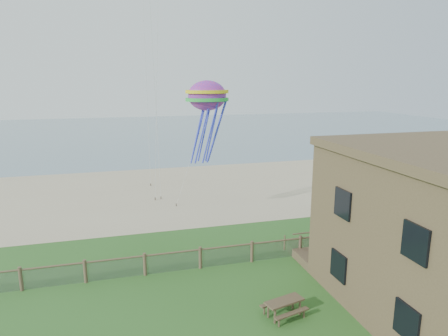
{
  "coord_description": "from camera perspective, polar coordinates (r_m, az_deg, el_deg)",
  "views": [
    {
      "loc": [
        -4.14,
        -13.92,
        10.19
      ],
      "look_at": [
        1.9,
        8.0,
        5.13
      ],
      "focal_mm": 32.0,
      "sensor_mm": 36.0,
      "label": 1
    }
  ],
  "objects": [
    {
      "name": "ground",
      "position": [
        17.74,
        1.02,
        -22.52
      ],
      "size": [
        160.0,
        160.0,
        0.0
      ],
      "primitive_type": "plane",
      "color": "#27531C",
      "rests_on": "ground"
    },
    {
      "name": "ocean",
      "position": [
        80.67,
        -12.39,
        4.98
      ],
      "size": [
        160.0,
        68.0,
        0.02
      ],
      "primitive_type": "cube",
      "color": "slate",
      "rests_on": "ground"
    },
    {
      "name": "sand_beach",
      "position": [
        37.57,
        -8.52,
        -3.34
      ],
      "size": [
        72.0,
        20.0,
        0.02
      ],
      "primitive_type": "cube",
      "color": "tan",
      "rests_on": "ground"
    },
    {
      "name": "octopus_kite",
      "position": [
        29.17,
        -2.39,
        7.02
      ],
      "size": [
        3.39,
        2.58,
        6.49
      ],
      "primitive_type": null,
      "rotation": [
        0.0,
        0.0,
        0.12
      ],
      "color": "#FF2860"
    },
    {
      "name": "picnic_table",
      "position": [
        18.74,
        8.58,
        -19.21
      ],
      "size": [
        2.01,
        1.7,
        0.74
      ],
      "primitive_type": null,
      "rotation": [
        0.0,
        0.0,
        0.25
      ],
      "color": "brown",
      "rests_on": "ground"
    },
    {
      "name": "motel_deck",
      "position": [
        27.4,
        25.22,
        -10.0
      ],
      "size": [
        15.0,
        2.0,
        0.5
      ],
      "primitive_type": "cube",
      "color": "brown",
      "rests_on": "ground"
    },
    {
      "name": "chainlink_fence",
      "position": [
        22.51,
        -3.4,
        -12.84
      ],
      "size": [
        36.2,
        0.2,
        1.25
      ],
      "primitive_type": null,
      "color": "brown",
      "rests_on": "ground"
    }
  ]
}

